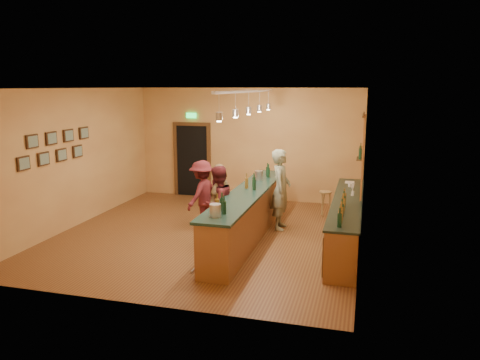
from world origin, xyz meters
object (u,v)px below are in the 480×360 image
(tasting_bar, at_px, (248,211))
(bar_stool, at_px, (325,197))
(customer_c, at_px, (202,194))
(bartender, at_px, (281,189))
(back_counter, at_px, (347,221))
(customer_b, at_px, (220,202))
(customer_a, at_px, (218,205))

(tasting_bar, height_order, bar_stool, tasting_bar)
(tasting_bar, relative_size, bar_stool, 7.98)
(customer_c, bearing_deg, bar_stool, 135.29)
(bartender, relative_size, bar_stool, 2.89)
(bartender, bearing_deg, bar_stool, -37.09)
(back_counter, height_order, bartender, bartender)
(customer_b, relative_size, customer_c, 1.05)
(tasting_bar, bearing_deg, bar_stool, 56.56)
(customer_b, bearing_deg, tasting_bar, 122.82)
(customer_c, bearing_deg, tasting_bar, 80.46)
(back_counter, relative_size, bar_stool, 7.12)
(customer_b, bearing_deg, back_counter, 107.46)
(tasting_bar, distance_m, customer_c, 1.36)
(tasting_bar, distance_m, customer_b, 0.64)
(back_counter, distance_m, customer_c, 3.34)
(back_counter, distance_m, bartender, 1.72)
(back_counter, bearing_deg, customer_b, -170.58)
(back_counter, height_order, bar_stool, back_counter)
(bartender, xyz_separation_m, customer_c, (-1.79, -0.34, -0.14))
(back_counter, xyz_separation_m, bar_stool, (-0.62, 2.02, 0.01))
(bartender, relative_size, customer_a, 1.13)
(back_counter, relative_size, customer_a, 2.79)
(bar_stool, bearing_deg, customer_c, -148.14)
(customer_c, bearing_deg, back_counter, 97.48)
(tasting_bar, bearing_deg, bartender, 57.50)
(bartender, relative_size, customer_c, 1.18)
(tasting_bar, relative_size, bartender, 2.76)
(customer_b, bearing_deg, customer_c, -130.31)
(bartender, xyz_separation_m, customer_a, (-1.10, -1.30, -0.11))
(tasting_bar, xyz_separation_m, bar_stool, (1.45, 2.20, -0.11))
(tasting_bar, height_order, bartender, bartender)
(back_counter, bearing_deg, tasting_bar, -175.00)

